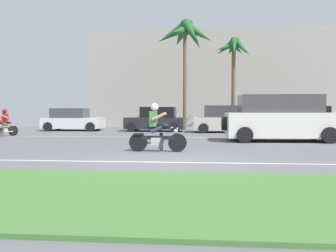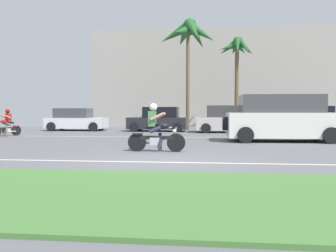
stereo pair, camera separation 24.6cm
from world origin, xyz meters
The scene contains 14 objects.
ground centered at (0.00, 3.00, -0.02)m, with size 56.00×30.00×0.04m, color slate.
grass_median centered at (0.00, -4.10, 0.03)m, with size 56.00×3.80×0.06m, color #477A38.
lane_line_near centered at (0.00, -0.45, 0.00)m, with size 50.40×0.12×0.01m, color silver.
lane_line_far centered at (0.00, 8.03, 0.00)m, with size 50.40×0.12×0.01m, color yellow.
motorcyclist centered at (-0.50, 1.88, 0.64)m, with size 1.80×0.59×1.50m.
suv_nearby centered at (4.12, 6.19, 0.93)m, with size 4.72×2.20×1.92m.
parked_car_0 centered at (-7.31, 13.32, 0.67)m, with size 3.73×2.10×1.42m.
parked_car_1 centered at (-1.94, 13.06, 0.70)m, with size 3.63×1.92×1.49m.
parked_car_2 centered at (2.33, 12.22, 0.73)m, with size 3.98×2.02×1.56m.
parked_car_3 centered at (7.23, 13.17, 0.72)m, with size 4.28×2.06×1.54m.
palm_tree_0 centered at (2.99, 15.75, 5.11)m, with size 2.57×2.54×6.14m.
palm_tree_1 centered at (-0.20, 14.91, 6.15)m, with size 3.96×3.93×7.28m.
motorcyclist_distant centered at (-8.84, 7.85, 0.57)m, with size 0.82×1.48×1.35m.
building_far centered at (2.67, 21.00, 3.77)m, with size 21.42×4.00×7.54m, color #A8A399.
Camera 1 is at (0.87, -9.43, 1.28)m, focal length 39.41 mm.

